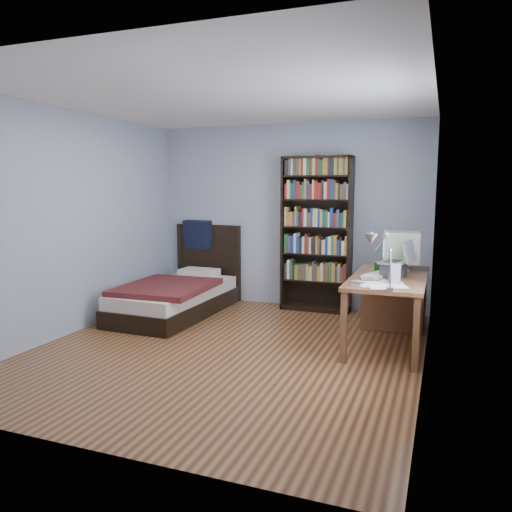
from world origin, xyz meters
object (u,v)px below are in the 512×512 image
at_px(desk, 392,296).
at_px(keyboard, 378,275).
at_px(speaker, 395,274).
at_px(laptop, 395,267).
at_px(soda_can, 377,267).
at_px(crt_monitor, 400,248).
at_px(desk_lamp, 374,245).
at_px(bookshelf, 316,234).
at_px(bed, 178,294).

distance_m(desk, keyboard, 0.63).
relative_size(keyboard, speaker, 2.13).
xyz_separation_m(laptop, soda_can, (-0.21, 0.23, -0.05)).
bearing_deg(crt_monitor, speaker, -88.07).
distance_m(laptop, speaker, 0.39).
relative_size(desk_lamp, bookshelf, 0.27).
bearing_deg(desk_lamp, speaker, 80.32).
relative_size(speaker, bed, 0.09).
height_order(desk_lamp, soda_can, desk_lamp).
bearing_deg(laptop, bookshelf, 133.74).
distance_m(desk, laptop, 0.65).
bearing_deg(soda_can, desk, 60.38).
bearing_deg(crt_monitor, desk_lamp, -93.16).
xyz_separation_m(laptop, keyboard, (-0.17, -0.04, -0.09)).
bearing_deg(laptop, crt_monitor, 89.64).
bearing_deg(laptop, desk_lamp, -94.42).
xyz_separation_m(desk_lamp, keyboard, (-0.09, 1.03, -0.43)).
bearing_deg(keyboard, desk_lamp, -65.59).
height_order(crt_monitor, speaker, crt_monitor).
distance_m(desk, bed, 2.73).
relative_size(soda_can, bookshelf, 0.05).
xyz_separation_m(crt_monitor, laptop, (-0.00, -0.48, -0.14)).
bearing_deg(laptop, keyboard, -167.28).
xyz_separation_m(desk_lamp, bed, (-2.70, 1.45, -0.92)).
bearing_deg(desk, bookshelf, 147.06).
distance_m(soda_can, bookshelf, 1.35).
distance_m(crt_monitor, desk_lamp, 1.57).
bearing_deg(bed, desk, 2.22).
distance_m(keyboard, bookshelf, 1.57).
bearing_deg(keyboard, desk, 97.43).
height_order(crt_monitor, soda_can, crt_monitor).
xyz_separation_m(crt_monitor, keyboard, (-0.18, -0.52, -0.23)).
distance_m(keyboard, speaker, 0.42).
bearing_deg(bed, speaker, -15.37).
xyz_separation_m(desk, speaker, (0.09, -0.88, 0.41)).
relative_size(crt_monitor, desk_lamp, 0.78).
height_order(speaker, soda_can, speaker).
bearing_deg(keyboard, crt_monitor, 90.92).
height_order(crt_monitor, bookshelf, bookshelf).
height_order(keyboard, soda_can, soda_can).
bearing_deg(speaker, bed, 166.26).
relative_size(speaker, bookshelf, 0.10).
height_order(desk, bed, bed).
xyz_separation_m(keyboard, bookshelf, (-0.96, 1.22, 0.28)).
height_order(desk, soda_can, soda_can).
height_order(crt_monitor, keyboard, crt_monitor).
xyz_separation_m(keyboard, soda_can, (-0.04, 0.26, 0.04)).
relative_size(laptop, desk_lamp, 0.69).
xyz_separation_m(desk, crt_monitor, (0.06, -0.00, 0.56)).
relative_size(soda_can, bed, 0.05).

